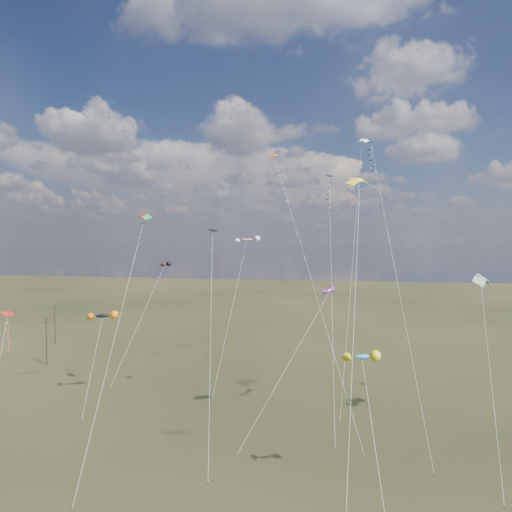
% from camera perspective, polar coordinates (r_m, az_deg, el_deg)
% --- Properties ---
extents(ground, '(400.00, 400.00, 0.00)m').
position_cam_1_polar(ground, '(44.81, -4.67, -25.96)').
color(ground, black).
rests_on(ground, ground).
extents(utility_pole_near, '(1.40, 0.20, 8.00)m').
position_cam_1_polar(utility_pole_near, '(85.32, -24.72, -9.61)').
color(utility_pole_near, black).
rests_on(utility_pole_near, ground).
extents(utility_pole_far, '(1.40, 0.20, 8.00)m').
position_cam_1_polar(utility_pole_far, '(101.11, -23.84, -7.79)').
color(utility_pole_far, black).
rests_on(utility_pole_far, ground).
extents(diamond_black_high, '(1.95, 20.48, 30.26)m').
position_cam_1_polar(diamond_black_high, '(64.64, 9.15, 6.17)').
color(diamond_black_high, black).
rests_on(diamond_black_high, ground).
extents(diamond_navy_tall, '(5.16, 19.75, 33.79)m').
position_cam_1_polar(diamond_navy_tall, '(60.24, 14.61, 9.62)').
color(diamond_navy_tall, '#081051').
rests_on(diamond_navy_tall, ground).
extents(diamond_black_mid, '(4.81, 16.68, 22.34)m').
position_cam_1_polar(diamond_black_mid, '(51.15, -5.58, -3.15)').
color(diamond_black_mid, black).
rests_on(diamond_black_mid, ground).
extents(diamond_red_low, '(3.72, 8.27, 13.07)m').
position_cam_1_polar(diamond_red_low, '(57.92, -28.67, -8.73)').
color(diamond_red_low, red).
rests_on(diamond_red_low, ground).
extents(diamond_orange_center, '(12.07, 18.44, 32.90)m').
position_cam_1_polar(diamond_orange_center, '(57.61, 4.83, 4.17)').
color(diamond_orange_center, '#ED4E0A').
rests_on(diamond_orange_center, ground).
extents(parafoil_yellow, '(2.91, 19.25, 27.30)m').
position_cam_1_polar(parafoil_yellow, '(44.50, 12.83, 9.12)').
color(parafoil_yellow, yellow).
rests_on(parafoil_yellow, ground).
extents(parafoil_blue_white, '(4.31, 22.38, 37.31)m').
position_cam_1_polar(parafoil_blue_white, '(75.58, 13.08, 13.70)').
color(parafoil_blue_white, blue).
rests_on(parafoil_blue_white, ground).
extents(parafoil_striped, '(3.38, 15.08, 17.92)m').
position_cam_1_polar(parafoil_striped, '(53.37, 26.40, -2.43)').
color(parafoil_striped, gold).
rests_on(parafoil_striped, ground).
extents(parafoil_tricolor, '(4.36, 21.25, 24.56)m').
position_cam_1_polar(parafoil_tricolor, '(56.72, -13.97, 4.82)').
color(parafoil_tricolor, '#D0C913').
rests_on(parafoil_tricolor, ground).
extents(novelty_black_orange, '(3.48, 7.63, 11.77)m').
position_cam_1_polar(novelty_black_orange, '(62.77, -18.66, -7.11)').
color(novelty_black_orange, black).
rests_on(novelty_black_orange, ground).
extents(novelty_orange_black, '(4.82, 13.51, 17.49)m').
position_cam_1_polar(novelty_orange_black, '(76.23, -11.37, -1.09)').
color(novelty_orange_black, '#C55708').
rests_on(novelty_orange_black, ground).
extents(novelty_white_purple, '(9.31, 11.61, 15.60)m').
position_cam_1_polar(novelty_white_purple, '(53.37, 9.11, -4.37)').
color(novelty_white_purple, white).
rests_on(novelty_white_purple, ground).
extents(novelty_redwhite_stripe, '(4.25, 19.30, 21.62)m').
position_cam_1_polar(novelty_redwhite_stripe, '(76.83, -1.17, 2.00)').
color(novelty_redwhite_stripe, red).
rests_on(novelty_redwhite_stripe, ground).
extents(novelty_blue_yellow, '(3.00, 9.12, 12.20)m').
position_cam_1_polar(novelty_blue_yellow, '(37.98, 13.17, -12.23)').
color(novelty_blue_yellow, blue).
rests_on(novelty_blue_yellow, ground).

